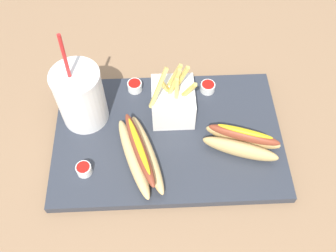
{
  "coord_description": "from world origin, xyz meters",
  "views": [
    {
      "loc": [
        0.02,
        0.42,
        0.7
      ],
      "look_at": [
        0.0,
        0.0,
        0.05
      ],
      "focal_mm": 40.18,
      "sensor_mm": 36.0,
      "label": 1
    }
  ],
  "objects_px": {
    "hot_dog_2": "(140,154)",
    "ketchup_cup_1": "(135,86)",
    "ketchup_cup_3": "(208,87)",
    "hot_dog_1": "(242,141)",
    "fries_basket": "(173,101)",
    "soda_cup": "(81,97)",
    "ketchup_cup_2": "(84,169)"
  },
  "relations": [
    {
      "from": "soda_cup",
      "to": "hot_dog_2",
      "type": "relative_size",
      "value": 1.19
    },
    {
      "from": "hot_dog_2",
      "to": "ketchup_cup_1",
      "type": "height_order",
      "value": "hot_dog_2"
    },
    {
      "from": "ketchup_cup_2",
      "to": "ketchup_cup_3",
      "type": "bearing_deg",
      "value": -143.44
    },
    {
      "from": "ketchup_cup_3",
      "to": "ketchup_cup_2",
      "type": "bearing_deg",
      "value": 36.56
    },
    {
      "from": "ketchup_cup_2",
      "to": "ketchup_cup_3",
      "type": "xyz_separation_m",
      "value": [
        -0.27,
        -0.2,
        -0.0
      ]
    },
    {
      "from": "hot_dog_2",
      "to": "ketchup_cup_1",
      "type": "relative_size",
      "value": 6.02
    },
    {
      "from": "fries_basket",
      "to": "hot_dog_2",
      "type": "distance_m",
      "value": 0.14
    },
    {
      "from": "hot_dog_1",
      "to": "ketchup_cup_2",
      "type": "xyz_separation_m",
      "value": [
        0.32,
        0.04,
        -0.01
      ]
    },
    {
      "from": "fries_basket",
      "to": "ketchup_cup_3",
      "type": "distance_m",
      "value": 0.1
    },
    {
      "from": "ketchup_cup_3",
      "to": "ketchup_cup_1",
      "type": "bearing_deg",
      "value": -3.35
    },
    {
      "from": "hot_dog_1",
      "to": "ketchup_cup_1",
      "type": "bearing_deg",
      "value": -37.05
    },
    {
      "from": "hot_dog_2",
      "to": "ketchup_cup_1",
      "type": "bearing_deg",
      "value": -86.2
    },
    {
      "from": "hot_dog_1",
      "to": "ketchup_cup_3",
      "type": "xyz_separation_m",
      "value": [
        0.05,
        -0.15,
        -0.01
      ]
    },
    {
      "from": "soda_cup",
      "to": "ketchup_cup_2",
      "type": "xyz_separation_m",
      "value": [
        -0.01,
        0.14,
        -0.06
      ]
    },
    {
      "from": "hot_dog_1",
      "to": "hot_dog_2",
      "type": "bearing_deg",
      "value": 5.21
    },
    {
      "from": "soda_cup",
      "to": "ketchup_cup_3",
      "type": "xyz_separation_m",
      "value": [
        -0.27,
        -0.06,
        -0.06
      ]
    },
    {
      "from": "ketchup_cup_2",
      "to": "ketchup_cup_3",
      "type": "relative_size",
      "value": 0.93
    },
    {
      "from": "ketchup_cup_3",
      "to": "hot_dog_1",
      "type": "bearing_deg",
      "value": 108.65
    },
    {
      "from": "fries_basket",
      "to": "ketchup_cup_1",
      "type": "bearing_deg",
      "value": -39.25
    },
    {
      "from": "hot_dog_1",
      "to": "fries_basket",
      "type": "bearing_deg",
      "value": -35.62
    },
    {
      "from": "soda_cup",
      "to": "ketchup_cup_1",
      "type": "distance_m",
      "value": 0.14
    },
    {
      "from": "ketchup_cup_2",
      "to": "ketchup_cup_1",
      "type": "bearing_deg",
      "value": -115.7
    },
    {
      "from": "soda_cup",
      "to": "ketchup_cup_1",
      "type": "bearing_deg",
      "value": -146.58
    },
    {
      "from": "soda_cup",
      "to": "hot_dog_2",
      "type": "height_order",
      "value": "soda_cup"
    },
    {
      "from": "soda_cup",
      "to": "hot_dog_2",
      "type": "bearing_deg",
      "value": 136.19
    },
    {
      "from": "soda_cup",
      "to": "ketchup_cup_3",
      "type": "bearing_deg",
      "value": -167.5
    },
    {
      "from": "fries_basket",
      "to": "ketchup_cup_1",
      "type": "xyz_separation_m",
      "value": [
        0.08,
        -0.07,
        -0.03
      ]
    },
    {
      "from": "soda_cup",
      "to": "ketchup_cup_2",
      "type": "relative_size",
      "value": 7.71
    },
    {
      "from": "soda_cup",
      "to": "hot_dog_1",
      "type": "distance_m",
      "value": 0.34
    },
    {
      "from": "hot_dog_1",
      "to": "hot_dog_2",
      "type": "distance_m",
      "value": 0.21
    },
    {
      "from": "fries_basket",
      "to": "hot_dog_2",
      "type": "xyz_separation_m",
      "value": [
        0.07,
        0.12,
        -0.02
      ]
    },
    {
      "from": "fries_basket",
      "to": "ketchup_cup_3",
      "type": "bearing_deg",
      "value": -144.61
    }
  ]
}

